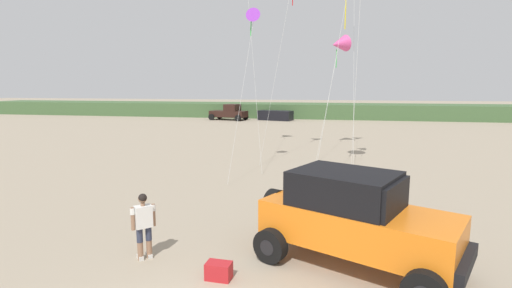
{
  "coord_description": "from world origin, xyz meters",
  "views": [
    {
      "loc": [
        2.09,
        -5.62,
        4.25
      ],
      "look_at": [
        0.23,
        3.86,
        2.76
      ],
      "focal_mm": 26.66,
      "sensor_mm": 36.0,
      "label": 1
    }
  ],
  "objects_px": {
    "distant_sedan": "(275,115)",
    "kite_blue_swept": "(254,18)",
    "distant_pickup": "(229,112)",
    "person_watching": "(144,222)",
    "cooler_box": "(219,271)",
    "kite_yellow_diamond": "(339,44)",
    "jeep": "(355,217)"
  },
  "relations": [
    {
      "from": "jeep",
      "to": "distant_pickup",
      "type": "relative_size",
      "value": 1.02
    },
    {
      "from": "cooler_box",
      "to": "kite_yellow_diamond",
      "type": "height_order",
      "value": "kite_yellow_diamond"
    },
    {
      "from": "distant_pickup",
      "to": "jeep",
      "type": "bearing_deg",
      "value": -70.64
    },
    {
      "from": "person_watching",
      "to": "jeep",
      "type": "bearing_deg",
      "value": 6.93
    },
    {
      "from": "distant_pickup",
      "to": "kite_blue_swept",
      "type": "distance_m",
      "value": 29.22
    },
    {
      "from": "jeep",
      "to": "kite_yellow_diamond",
      "type": "relative_size",
      "value": 0.67
    },
    {
      "from": "cooler_box",
      "to": "distant_pickup",
      "type": "bearing_deg",
      "value": 107.7
    },
    {
      "from": "kite_blue_swept",
      "to": "person_watching",
      "type": "bearing_deg",
      "value": -93.34
    },
    {
      "from": "person_watching",
      "to": "kite_blue_swept",
      "type": "relative_size",
      "value": 0.21
    },
    {
      "from": "jeep",
      "to": "distant_pickup",
      "type": "height_order",
      "value": "jeep"
    },
    {
      "from": "kite_blue_swept",
      "to": "distant_pickup",
      "type": "bearing_deg",
      "value": 107.61
    },
    {
      "from": "jeep",
      "to": "cooler_box",
      "type": "relative_size",
      "value": 8.93
    },
    {
      "from": "distant_pickup",
      "to": "kite_yellow_diamond",
      "type": "distance_m",
      "value": 24.58
    },
    {
      "from": "distant_sedan",
      "to": "kite_blue_swept",
      "type": "height_order",
      "value": "kite_blue_swept"
    },
    {
      "from": "jeep",
      "to": "distant_sedan",
      "type": "xyz_separation_m",
      "value": [
        -7.34,
        37.87,
        -0.6
      ]
    },
    {
      "from": "kite_yellow_diamond",
      "to": "cooler_box",
      "type": "bearing_deg",
      "value": -98.56
    },
    {
      "from": "cooler_box",
      "to": "kite_blue_swept",
      "type": "xyz_separation_m",
      "value": [
        -1.47,
        11.19,
        7.33
      ]
    },
    {
      "from": "jeep",
      "to": "distant_sedan",
      "type": "distance_m",
      "value": 38.58
    },
    {
      "from": "distant_pickup",
      "to": "kite_yellow_diamond",
      "type": "height_order",
      "value": "kite_yellow_diamond"
    },
    {
      "from": "kite_yellow_diamond",
      "to": "person_watching",
      "type": "bearing_deg",
      "value": -105.32
    },
    {
      "from": "distant_sedan",
      "to": "kite_yellow_diamond",
      "type": "distance_m",
      "value": 22.93
    },
    {
      "from": "person_watching",
      "to": "cooler_box",
      "type": "bearing_deg",
      "value": -16.29
    },
    {
      "from": "jeep",
      "to": "kite_blue_swept",
      "type": "relative_size",
      "value": 0.63
    },
    {
      "from": "distant_pickup",
      "to": "kite_blue_swept",
      "type": "xyz_separation_m",
      "value": [
        8.61,
        -27.14,
        6.58
      ]
    },
    {
      "from": "person_watching",
      "to": "cooler_box",
      "type": "relative_size",
      "value": 2.98
    },
    {
      "from": "person_watching",
      "to": "distant_pickup",
      "type": "bearing_deg",
      "value": 101.97
    },
    {
      "from": "cooler_box",
      "to": "distant_sedan",
      "type": "height_order",
      "value": "distant_sedan"
    },
    {
      "from": "distant_sedan",
      "to": "person_watching",
      "type": "bearing_deg",
      "value": -71.58
    },
    {
      "from": "jeep",
      "to": "distant_pickup",
      "type": "xyz_separation_m",
      "value": [
        -13.04,
        37.11,
        -0.26
      ]
    },
    {
      "from": "kite_blue_swept",
      "to": "distant_sedan",
      "type": "bearing_deg",
      "value": 95.98
    },
    {
      "from": "distant_sedan",
      "to": "kite_blue_swept",
      "type": "bearing_deg",
      "value": -69.03
    },
    {
      "from": "jeep",
      "to": "kite_blue_swept",
      "type": "distance_m",
      "value": 12.61
    }
  ]
}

